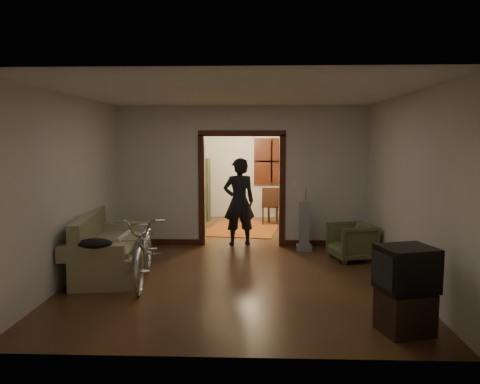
{
  "coord_description": "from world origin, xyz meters",
  "views": [
    {
      "loc": [
        0.31,
        -8.62,
        2.12
      ],
      "look_at": [
        0.0,
        -0.3,
        1.2
      ],
      "focal_mm": 35.0,
      "sensor_mm": 36.0,
      "label": 1
    }
  ],
  "objects_px": {
    "sofa": "(112,244)",
    "person": "(239,202)",
    "locker": "(194,190)",
    "bicycle": "(144,248)",
    "armchair": "(352,242)",
    "desk": "(285,208)"
  },
  "relations": [
    {
      "from": "sofa",
      "to": "locker",
      "type": "xyz_separation_m",
      "value": [
        0.65,
        5.02,
        0.35
      ]
    },
    {
      "from": "sofa",
      "to": "person",
      "type": "relative_size",
      "value": 1.16
    },
    {
      "from": "armchair",
      "to": "locker",
      "type": "height_order",
      "value": "locker"
    },
    {
      "from": "person",
      "to": "locker",
      "type": "bearing_deg",
      "value": -81.61
    },
    {
      "from": "locker",
      "to": "desk",
      "type": "bearing_deg",
      "value": 1.25
    },
    {
      "from": "sofa",
      "to": "person",
      "type": "xyz_separation_m",
      "value": [
        1.96,
        2.09,
        0.41
      ]
    },
    {
      "from": "sofa",
      "to": "bicycle",
      "type": "xyz_separation_m",
      "value": [
        0.64,
        -0.45,
        0.05
      ]
    },
    {
      "from": "locker",
      "to": "bicycle",
      "type": "bearing_deg",
      "value": -86.85
    },
    {
      "from": "bicycle",
      "to": "desk",
      "type": "relative_size",
      "value": 2.02
    },
    {
      "from": "armchair",
      "to": "person",
      "type": "height_order",
      "value": "person"
    },
    {
      "from": "bicycle",
      "to": "desk",
      "type": "xyz_separation_m",
      "value": [
        2.44,
        5.39,
        -0.16
      ]
    },
    {
      "from": "desk",
      "to": "sofa",
      "type": "bearing_deg",
      "value": -127.25
    },
    {
      "from": "sofa",
      "to": "desk",
      "type": "distance_m",
      "value": 5.81
    },
    {
      "from": "armchair",
      "to": "desk",
      "type": "xyz_separation_m",
      "value": [
        -0.94,
        3.98,
        0.03
      ]
    },
    {
      "from": "bicycle",
      "to": "armchair",
      "type": "distance_m",
      "value": 3.66
    },
    {
      "from": "armchair",
      "to": "bicycle",
      "type": "bearing_deg",
      "value": -82.38
    },
    {
      "from": "sofa",
      "to": "armchair",
      "type": "relative_size",
      "value": 2.85
    },
    {
      "from": "bicycle",
      "to": "sofa",
      "type": "bearing_deg",
      "value": 136.24
    },
    {
      "from": "person",
      "to": "locker",
      "type": "distance_m",
      "value": 3.21
    },
    {
      "from": "person",
      "to": "desk",
      "type": "relative_size",
      "value": 1.81
    },
    {
      "from": "armchair",
      "to": "desk",
      "type": "relative_size",
      "value": 0.74
    },
    {
      "from": "armchair",
      "to": "person",
      "type": "relative_size",
      "value": 0.41
    }
  ]
}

